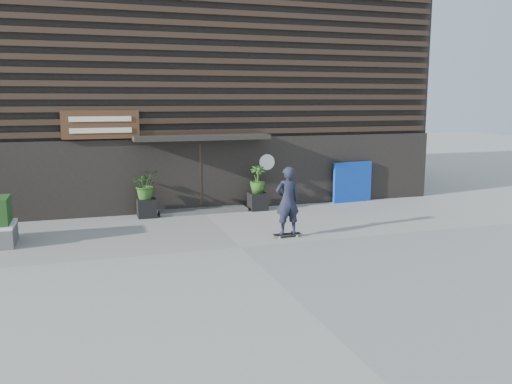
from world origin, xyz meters
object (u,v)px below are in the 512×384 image
object	(u,v)px
planter_pot_right	(258,201)
blue_tarp	(352,182)
planter_pot_left	(147,208)
skateboarder	(288,201)

from	to	relation	value
planter_pot_right	blue_tarp	world-z (taller)	blue_tarp
blue_tarp	planter_pot_left	bearing A→B (deg)	176.48
planter_pot_left	skateboarder	world-z (taller)	skateboarder
planter_pot_left	planter_pot_right	bearing A→B (deg)	0.00
planter_pot_right	skateboarder	xyz separation A→B (m)	(-0.37, -3.81, 0.73)
blue_tarp	skateboarder	xyz separation A→B (m)	(-4.19, -4.11, 0.28)
planter_pot_right	skateboarder	size ratio (longest dim) A/B	0.30
blue_tarp	skateboarder	bearing A→B (deg)	-141.31
planter_pot_right	blue_tarp	bearing A→B (deg)	4.49
planter_pot_left	planter_pot_right	distance (m)	3.80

